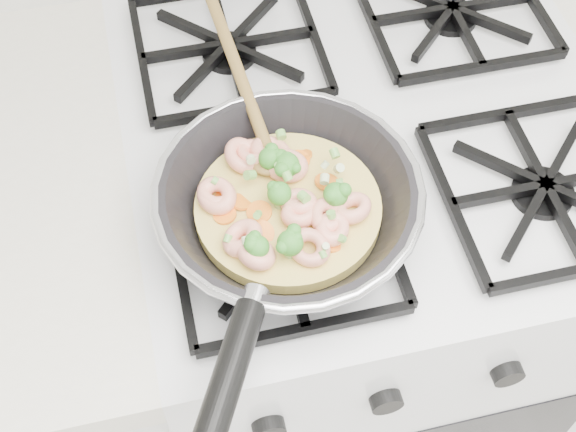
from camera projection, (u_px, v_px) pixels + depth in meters
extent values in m
cube|color=white|center=(350.00, 301.00, 1.32)|extent=(0.60, 0.60, 0.90)
cube|color=black|center=(376.00, 114.00, 0.94)|extent=(0.56, 0.56, 0.02)
torus|color=silver|center=(288.00, 191.00, 0.80)|extent=(0.28, 0.28, 0.01)
cylinder|color=black|center=(219.00, 405.00, 0.67)|extent=(0.12, 0.19, 0.03)
cylinder|color=#E1CA62|center=(288.00, 209.00, 0.82)|extent=(0.19, 0.19, 0.02)
ellipsoid|color=olive|center=(273.00, 163.00, 0.83)|extent=(0.04, 0.05, 0.01)
cylinder|color=olive|center=(232.00, 55.00, 0.89)|extent=(0.04, 0.27, 0.06)
torus|color=#F5AD91|center=(353.00, 208.00, 0.80)|extent=(0.06, 0.06, 0.02)
torus|color=#F5AD91|center=(286.00, 166.00, 0.83)|extent=(0.07, 0.07, 0.02)
torus|color=#F5AD91|center=(300.00, 213.00, 0.80)|extent=(0.05, 0.05, 0.02)
torus|color=#F5AD91|center=(243.00, 238.00, 0.78)|extent=(0.06, 0.07, 0.03)
torus|color=#F5AD91|center=(332.00, 229.00, 0.79)|extent=(0.06, 0.06, 0.02)
torus|color=#F5AD91|center=(299.00, 203.00, 0.80)|extent=(0.06, 0.06, 0.02)
torus|color=#F5AD91|center=(243.00, 156.00, 0.84)|extent=(0.06, 0.05, 0.03)
torus|color=#F5AD91|center=(217.00, 194.00, 0.81)|extent=(0.06, 0.06, 0.02)
torus|color=#F5AD91|center=(256.00, 253.00, 0.77)|extent=(0.06, 0.06, 0.03)
torus|color=#F5AD91|center=(271.00, 152.00, 0.84)|extent=(0.07, 0.07, 0.03)
torus|color=#F5AD91|center=(327.00, 216.00, 0.80)|extent=(0.06, 0.06, 0.02)
torus|color=#F5AD91|center=(309.00, 247.00, 0.77)|extent=(0.06, 0.06, 0.03)
torus|color=#F5AD91|center=(217.00, 196.00, 0.81)|extent=(0.06, 0.06, 0.03)
torus|color=#F5AD91|center=(253.00, 153.00, 0.84)|extent=(0.06, 0.06, 0.02)
ellipsoid|color=#439530|center=(270.00, 158.00, 0.83)|extent=(0.03, 0.03, 0.03)
ellipsoid|color=#439530|center=(279.00, 194.00, 0.80)|extent=(0.03, 0.03, 0.03)
ellipsoid|color=#439530|center=(336.00, 195.00, 0.80)|extent=(0.03, 0.03, 0.03)
ellipsoid|color=#439530|center=(290.00, 243.00, 0.76)|extent=(0.03, 0.03, 0.03)
ellipsoid|color=#439530|center=(287.00, 165.00, 0.82)|extent=(0.04, 0.04, 0.03)
ellipsoid|color=#439530|center=(257.00, 247.00, 0.76)|extent=(0.03, 0.03, 0.02)
cylinder|color=orange|center=(225.00, 194.00, 0.82)|extent=(0.03, 0.03, 0.01)
cylinder|color=orange|center=(261.00, 233.00, 0.79)|extent=(0.04, 0.04, 0.01)
cylinder|color=orange|center=(256.00, 154.00, 0.85)|extent=(0.04, 0.04, 0.01)
cylinder|color=orange|center=(225.00, 215.00, 0.81)|extent=(0.03, 0.03, 0.00)
cylinder|color=orange|center=(326.00, 240.00, 0.79)|extent=(0.03, 0.03, 0.01)
cylinder|color=orange|center=(259.00, 212.00, 0.81)|extent=(0.03, 0.03, 0.01)
cylinder|color=orange|center=(239.00, 246.00, 0.78)|extent=(0.04, 0.04, 0.01)
cylinder|color=orange|center=(331.00, 242.00, 0.79)|extent=(0.03, 0.03, 0.01)
cylinder|color=orange|center=(327.00, 182.00, 0.83)|extent=(0.03, 0.03, 0.01)
cylinder|color=orange|center=(298.00, 161.00, 0.85)|extent=(0.03, 0.03, 0.01)
cylinder|color=orange|center=(240.00, 202.00, 0.81)|extent=(0.03, 0.03, 0.01)
cylinder|color=orange|center=(302.00, 155.00, 0.85)|extent=(0.03, 0.03, 0.01)
cylinder|color=beige|center=(339.00, 168.00, 0.82)|extent=(0.01, 0.01, 0.01)
cylinder|color=#6EB448|center=(281.00, 135.00, 0.84)|extent=(0.01, 0.01, 0.01)
cylinder|color=#6EB448|center=(278.00, 165.00, 0.81)|extent=(0.01, 0.01, 0.01)
cylinder|color=#6EB448|center=(258.00, 215.00, 0.79)|extent=(0.01, 0.01, 0.01)
cylinder|color=#6EB448|center=(323.00, 254.00, 0.76)|extent=(0.01, 0.01, 0.01)
cylinder|color=#6EB448|center=(304.00, 197.00, 0.79)|extent=(0.01, 0.01, 0.01)
cylinder|color=#6EB448|center=(215.00, 181.00, 0.81)|extent=(0.01, 0.01, 0.01)
cylinder|color=#6EB448|center=(342.00, 239.00, 0.77)|extent=(0.01, 0.01, 0.01)
cylinder|color=beige|center=(257.00, 234.00, 0.78)|extent=(0.01, 0.01, 0.01)
cylinder|color=beige|center=(325.00, 165.00, 0.82)|extent=(0.01, 0.01, 0.01)
cylinder|color=#6EB448|center=(335.00, 153.00, 0.82)|extent=(0.01, 0.01, 0.01)
cylinder|color=#6EB448|center=(295.00, 239.00, 0.77)|extent=(0.01, 0.01, 0.01)
cylinder|color=beige|center=(325.00, 246.00, 0.76)|extent=(0.01, 0.01, 0.01)
cylinder|color=#6EB448|center=(331.00, 214.00, 0.78)|extent=(0.01, 0.01, 0.01)
cylinder|color=beige|center=(246.00, 241.00, 0.76)|extent=(0.01, 0.01, 0.01)
cylinder|color=#6EB448|center=(287.00, 176.00, 0.81)|extent=(0.01, 0.01, 0.01)
cylinder|color=#6EB448|center=(340.00, 183.00, 0.81)|extent=(0.01, 0.01, 0.01)
cylinder|color=#6EB448|center=(228.00, 239.00, 0.77)|extent=(0.01, 0.01, 0.01)
cylinder|color=beige|center=(251.00, 160.00, 0.82)|extent=(0.01, 0.01, 0.01)
cylinder|color=beige|center=(325.00, 179.00, 0.81)|extent=(0.01, 0.01, 0.01)
cylinder|color=#6EB448|center=(250.00, 175.00, 0.81)|extent=(0.01, 0.01, 0.01)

